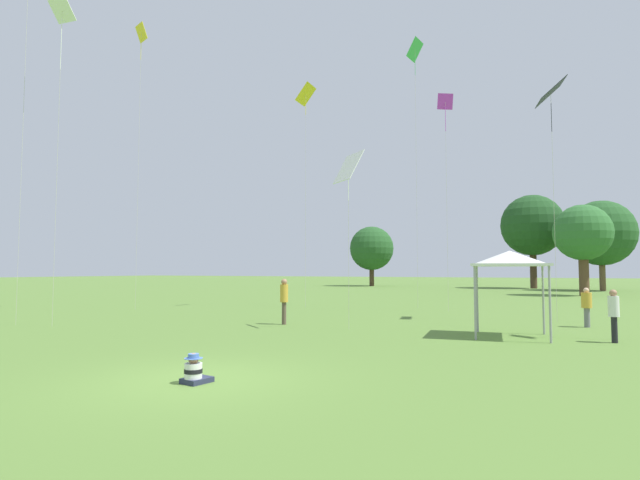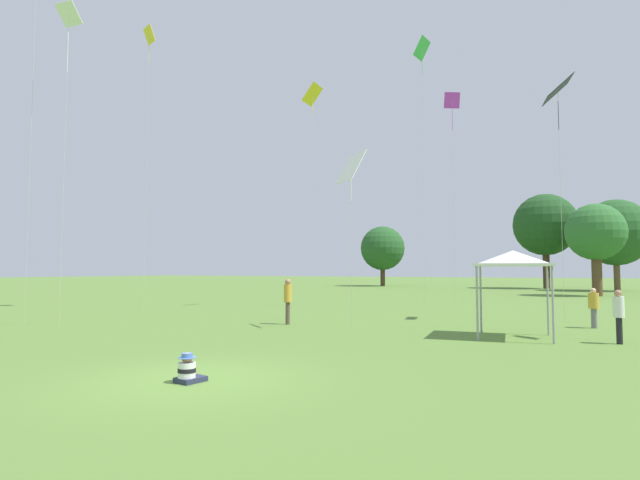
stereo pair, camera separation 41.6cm
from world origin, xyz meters
name	(u,v)px [view 1 (the left image)]	position (x,y,z in m)	size (l,w,h in m)	color
ground_plane	(196,380)	(0.00, 0.00, 0.00)	(300.00, 300.00, 0.00)	#567A33
seated_toddler	(194,371)	(0.16, -0.25, 0.24)	(0.50, 0.59, 0.59)	#282D47
person_standing_0	(587,304)	(7.38, 13.94, 0.89)	(0.49, 0.49, 1.52)	slate
person_standing_1	(284,297)	(-3.63, 9.64, 1.12)	(0.40, 0.40, 1.85)	brown
person_standing_3	(614,311)	(7.97, 9.64, 0.97)	(0.39, 0.39, 1.61)	black
canopy_tent	(510,259)	(5.03, 9.66, 2.57)	(2.69, 2.69, 2.85)	white
kite_0	(445,111)	(1.00, 19.09, 10.93)	(0.84, 0.63, 11.86)	#B738C6
kite_1	(415,57)	(-1.08, 20.65, 14.94)	(0.77, 1.28, 15.93)	green
kite_2	(62,24)	(-11.31, 4.92, 12.14)	(1.00, 0.73, 13.06)	white
kite_3	(141,46)	(-14.95, 12.53, 15.14)	(1.01, 0.66, 16.36)	yellow
kite_6	(551,96)	(6.31, 15.70, 9.85)	(1.38, 1.63, 10.48)	#1E2328
kite_7	(306,99)	(-7.14, 18.10, 12.54)	(0.90, 1.35, 13.34)	yellow
kite_9	(348,169)	(-0.61, 9.27, 6.04)	(1.44, 1.31, 6.69)	white
distant_tree_0	(532,226)	(3.12, 57.62, 7.63)	(7.40, 7.40, 11.37)	#473323
distant_tree_1	(372,248)	(-17.69, 57.69, 5.24)	(6.11, 6.11, 8.32)	#473323
distant_tree_2	(583,233)	(8.06, 40.72, 5.40)	(4.85, 4.85, 7.90)	brown
distant_tree_3	(601,233)	(10.16, 53.34, 6.18)	(7.01, 7.01, 9.70)	brown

